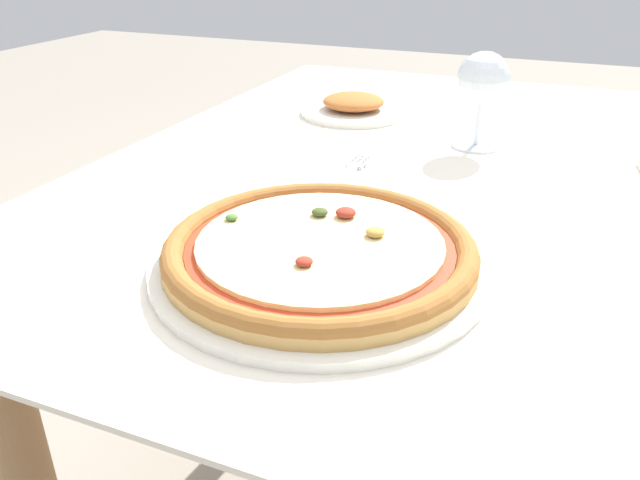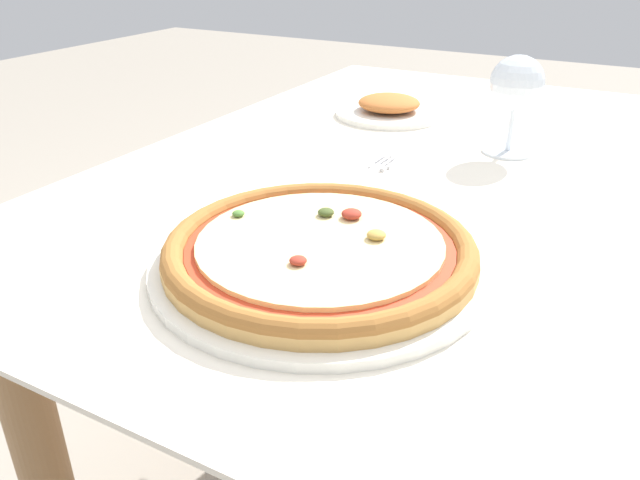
# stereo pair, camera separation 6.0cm
# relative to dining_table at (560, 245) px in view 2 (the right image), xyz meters

# --- Properties ---
(dining_table) EXTENTS (1.19, 1.18, 0.73)m
(dining_table) POSITION_rel_dining_table_xyz_m (0.00, 0.00, 0.00)
(dining_table) COLOR #997047
(dining_table) RESTS_ON ground_plane
(pizza_plate) EXTENTS (0.33, 0.33, 0.04)m
(pizza_plate) POSITION_rel_dining_table_xyz_m (-0.18, -0.33, 0.10)
(pizza_plate) COLOR white
(pizza_plate) RESTS_ON dining_table
(fork) EXTENTS (0.03, 0.17, 0.00)m
(fork) POSITION_rel_dining_table_xyz_m (-0.25, -0.08, 0.08)
(fork) COLOR silver
(fork) RESTS_ON dining_table
(wine_glass_far_left) EXTENTS (0.08, 0.08, 0.14)m
(wine_glass_far_left) POSITION_rel_dining_table_xyz_m (-0.11, 0.11, 0.18)
(wine_glass_far_left) COLOR silver
(wine_glass_far_left) RESTS_ON dining_table
(side_plate) EXTENTS (0.19, 0.19, 0.04)m
(side_plate) POSITION_rel_dining_table_xyz_m (-0.34, 0.21, 0.09)
(side_plate) COLOR white
(side_plate) RESTS_ON dining_table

